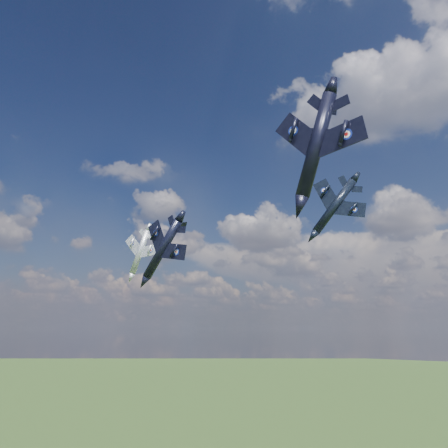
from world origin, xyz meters
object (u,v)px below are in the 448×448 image
Objects in this scene: jet_high_navy at (335,206)px; jet_left_silver at (140,252)px; jet_lead_navy at (163,249)px; jet_right_navy at (316,145)px.

jet_high_navy is 1.17× the size of jet_left_silver.
jet_right_navy reaches higher than jet_lead_navy.
jet_right_navy is 0.79× the size of jet_high_navy.
jet_lead_navy is 38.03m from jet_right_navy.
jet_left_silver is at bearing 144.51° from jet_lead_navy.
jet_left_silver reaches higher than jet_right_navy.
jet_left_silver reaches higher than jet_lead_navy.
jet_high_navy reaches higher than jet_right_navy.
jet_high_navy reaches higher than jet_lead_navy.
jet_left_silver is (-55.35, 32.86, 0.98)m from jet_right_navy.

